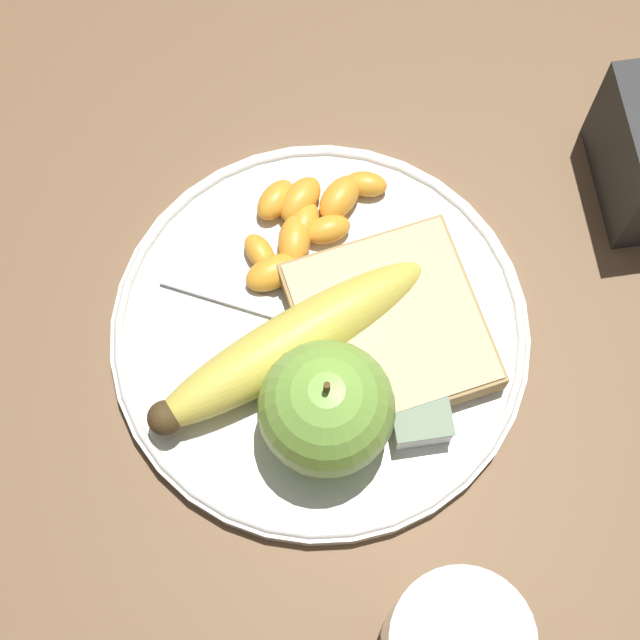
{
  "coord_description": "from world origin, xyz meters",
  "views": [
    {
      "loc": [
        -0.21,
        0.03,
        0.63
      ],
      "look_at": [
        0.0,
        0.0,
        0.03
      ],
      "focal_mm": 60.0,
      "sensor_mm": 36.0,
      "label": 1
    }
  ],
  "objects": [
    {
      "name": "orange_segment_8",
      "position": [
        0.06,
        0.01,
        0.02
      ],
      "size": [
        0.04,
        0.03,
        0.02
      ],
      "color": "#F9A32D",
      "rests_on": "plate"
    },
    {
      "name": "jam_packet",
      "position": [
        -0.06,
        -0.05,
        0.02
      ],
      "size": [
        0.04,
        0.03,
        0.02
      ],
      "color": "silver",
      "rests_on": "plate"
    },
    {
      "name": "banana",
      "position": [
        -0.01,
        0.02,
        0.03
      ],
      "size": [
        0.11,
        0.18,
        0.04
      ],
      "color": "#E0CC4C",
      "rests_on": "plate"
    },
    {
      "name": "orange_segment_4",
      "position": [
        0.06,
        -0.01,
        0.02
      ],
      "size": [
        0.02,
        0.03,
        0.02
      ],
      "color": "#F9A32D",
      "rests_on": "plate"
    },
    {
      "name": "orange_segment_9",
      "position": [
        0.04,
        0.02,
        0.02
      ],
      "size": [
        0.03,
        0.04,
        0.02
      ],
      "color": "#F9A32D",
      "rests_on": "plate"
    },
    {
      "name": "fork",
      "position": [
        0.01,
        0.0,
        0.01
      ],
      "size": [
        0.09,
        0.16,
        0.0
      ],
      "rotation": [
        0.0,
        0.0,
        10.54
      ],
      "color": "silver",
      "rests_on": "plate"
    },
    {
      "name": "ground_plane",
      "position": [
        0.0,
        0.0,
        0.0
      ],
      "size": [
        3.0,
        3.0,
        0.0
      ],
      "primitive_type": "plane",
      "color": "brown"
    },
    {
      "name": "orange_segment_1",
      "position": [
        0.05,
        0.03,
        0.02
      ],
      "size": [
        0.03,
        0.02,
        0.01
      ],
      "color": "#F9A32D",
      "rests_on": "plate"
    },
    {
      "name": "plate",
      "position": [
        0.0,
        0.0,
        0.01
      ],
      "size": [
        0.26,
        0.26,
        0.01
      ],
      "color": "silver",
      "rests_on": "ground_plane"
    },
    {
      "name": "orange_segment_5",
      "position": [
        0.09,
        -0.04,
        0.02
      ],
      "size": [
        0.02,
        0.03,
        0.02
      ],
      "color": "#F9A32D",
      "rests_on": "plate"
    },
    {
      "name": "apple",
      "position": [
        -0.06,
        0.01,
        0.05
      ],
      "size": [
        0.08,
        0.08,
        0.09
      ],
      "color": "#84BC47",
      "rests_on": "plate"
    },
    {
      "name": "orange_segment_2",
      "position": [
        0.09,
        0.02,
        0.02
      ],
      "size": [
        0.03,
        0.03,
        0.02
      ],
      "color": "#F9A32D",
      "rests_on": "plate"
    },
    {
      "name": "orange_segment_0",
      "position": [
        0.02,
        -0.04,
        0.02
      ],
      "size": [
        0.02,
        0.03,
        0.02
      ],
      "color": "#F9A32D",
      "rests_on": "plate"
    },
    {
      "name": "orange_segment_6",
      "position": [
        0.08,
        -0.02,
        0.02
      ],
      "size": [
        0.04,
        0.04,
        0.02
      ],
      "color": "#F9A32D",
      "rests_on": "plate"
    },
    {
      "name": "orange_segment_7",
      "position": [
        0.09,
        0.0,
        0.02
      ],
      "size": [
        0.04,
        0.04,
        0.02
      ],
      "color": "#F9A32D",
      "rests_on": "plate"
    },
    {
      "name": "bread_slice",
      "position": [
        -0.01,
        -0.04,
        0.02
      ],
      "size": [
        0.13,
        0.12,
        0.02
      ],
      "color": "#AB8751",
      "rests_on": "plate"
    },
    {
      "name": "orange_segment_3",
      "position": [
        0.07,
        0.0,
        0.02
      ],
      "size": [
        0.03,
        0.03,
        0.02
      ],
      "color": "#F9A32D",
      "rests_on": "plate"
    }
  ]
}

